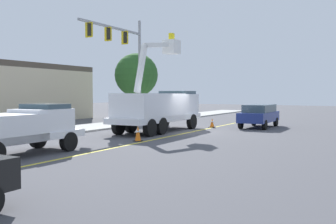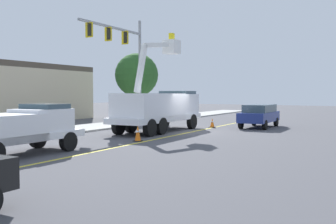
{
  "view_description": "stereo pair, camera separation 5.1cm",
  "coord_description": "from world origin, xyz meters",
  "views": [
    {
      "loc": [
        -21.67,
        -12.13,
        2.51
      ],
      "look_at": [
        -2.54,
        0.24,
        1.4
      ],
      "focal_mm": 40.66,
      "sensor_mm": 36.0,
      "label": 1
    },
    {
      "loc": [
        -21.65,
        -12.17,
        2.51
      ],
      "look_at": [
        -2.54,
        0.24,
        1.4
      ],
      "focal_mm": 40.66,
      "sensor_mm": 36.0,
      "label": 2
    }
  ],
  "objects": [
    {
      "name": "traffic_cone_mid_rear",
      "position": [
        3.62,
        0.34,
        0.34
      ],
      "size": [
        0.4,
        0.4,
        0.7
      ],
      "color": "black",
      "rests_on": "ground"
    },
    {
      "name": "sidewalk_far_side",
      "position": [
        -0.51,
        7.56,
        0.06
      ],
      "size": [
        60.11,
        7.65,
        0.12
      ],
      "primitive_type": "cube",
      "rotation": [
        0.0,
        0.0,
        0.07
      ],
      "color": "#9E9E99",
      "rests_on": "ground"
    },
    {
      "name": "utility_bucket_truck",
      "position": [
        -0.88,
        2.01,
        1.6
      ],
      "size": [
        8.35,
        3.05,
        6.49
      ],
      "color": "white",
      "rests_on": "ground"
    },
    {
      "name": "lane_centre_stripe",
      "position": [
        0.0,
        0.0,
        0.0
      ],
      "size": [
        49.9,
        3.54,
        0.01
      ],
      "primitive_type": "cube",
      "rotation": [
        0.0,
        0.0,
        0.07
      ],
      "color": "yellow",
      "rests_on": "ground"
    },
    {
      "name": "service_pickup_truck",
      "position": [
        -12.15,
        1.26,
        1.12
      ],
      "size": [
        5.73,
        2.49,
        2.06
      ],
      "color": "white",
      "rests_on": "ground"
    },
    {
      "name": "ground",
      "position": [
        0.0,
        0.0,
        0.0
      ],
      "size": [
        120.0,
        120.0,
        0.0
      ],
      "primitive_type": "plane",
      "color": "#47474C"
    },
    {
      "name": "street_tree_right",
      "position": [
        6.56,
        9.64,
        4.23
      ],
      "size": [
        4.03,
        4.03,
        6.26
      ],
      "color": "brown",
      "rests_on": "ground"
    },
    {
      "name": "traffic_signal_mast",
      "position": [
        1.09,
        6.65,
        5.81
      ],
      "size": [
        7.35,
        0.85,
        8.44
      ],
      "color": "gray",
      "rests_on": "ground"
    },
    {
      "name": "traffic_cone_mid_front",
      "position": [
        -5.85,
        -0.02,
        0.42
      ],
      "size": [
        0.4,
        0.4,
        0.85
      ],
      "color": "black",
      "rests_on": "ground"
    },
    {
      "name": "passing_minivan",
      "position": [
        5.58,
        -2.55,
        0.97
      ],
      "size": [
        4.92,
        2.22,
        1.69
      ],
      "color": "navy",
      "rests_on": "ground"
    }
  ]
}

